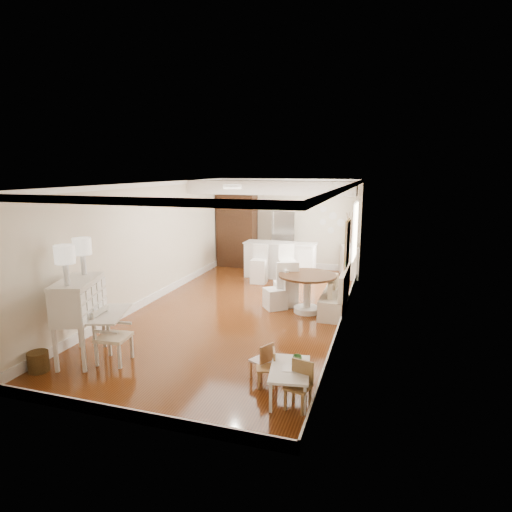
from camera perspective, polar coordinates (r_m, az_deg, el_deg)
The scene contains 20 objects.
room at distance 9.50m, azimuth -1.18°, elevation 4.77°, with size 9.00×9.04×2.82m.
secretary_bureau at distance 7.63m, azimuth -22.44°, elevation -7.85°, with size 1.06×1.09×1.36m, color silver.
gustavian_armchair at distance 7.41m, azimuth -18.47°, elevation -10.09°, with size 0.51×0.51×0.89m, color beige.
wicker_basket at distance 7.65m, azimuth -27.03°, elevation -12.44°, with size 0.31×0.31×0.31m, color #4C3517.
kids_table at distance 6.14m, azimuth 4.51°, elevation -16.49°, with size 0.53×0.88×0.44m, color white.
kids_chair_a at distance 6.40m, azimuth 1.33°, elevation -14.64°, with size 0.27×0.27×0.56m, color tan.
kids_chair_b at distance 6.61m, azimuth 0.69°, elevation -13.66°, with size 0.28×0.28×0.57m, color tan.
kids_chair_c at distance 5.86m, azimuth 5.63°, elevation -16.87°, with size 0.31×0.31×0.64m, color #9A7646.
banquette at distance 9.54m, azimuth 10.42°, elevation -4.54°, with size 0.52×1.60×0.98m, color silver.
dining_table at distance 9.45m, azimuth 6.83°, elevation -4.97°, with size 1.26×1.26×0.86m, color #452916.
slip_chair_near at distance 9.64m, azimuth 2.59°, elevation -4.41°, with size 0.43×0.45×0.91m, color white.
slip_chair_far at distance 9.86m, azimuth 3.99°, elevation -3.60°, with size 0.50×0.53×1.06m, color white.
breakfast_counter at distance 12.35m, azimuth 3.21°, elevation -0.56°, with size 2.05×0.65×1.03m, color white.
bar_stool_left at distance 11.77m, azimuth 0.41°, elevation -1.11°, with size 0.42×0.42×1.04m, color white.
bar_stool_right at distance 11.57m, azimuth 4.17°, elevation -1.25°, with size 0.44×0.44×1.09m, color white.
pantry_cabinet at distance 13.75m, azimuth -2.54°, elevation 3.38°, with size 1.20×0.60×2.30m, color #381E11.
fridge at distance 13.24m, azimuth 5.19°, elevation 1.93°, with size 0.75×0.65×1.80m, color silver.
sideboard at distance 12.73m, azimuth 12.30°, elevation -0.74°, with size 0.42×0.94×0.90m, color white.
pencil_cup at distance 6.19m, azimuth 5.53°, elevation -13.48°, with size 0.13×0.13×0.10m, color #5C9D5C.
branch_vase at distance 12.58m, azimuth 12.17°, elevation 1.66°, with size 0.19×0.19×0.19m, color white.
Camera 1 is at (3.04, -8.62, 3.10)m, focal length 30.00 mm.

